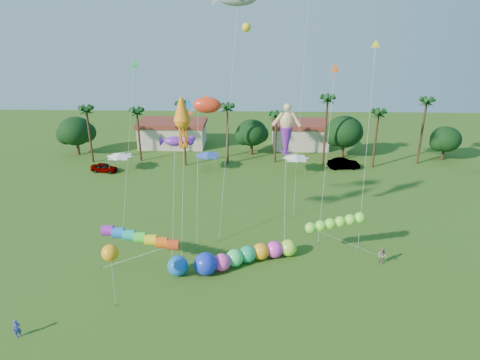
{
  "coord_description": "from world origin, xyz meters",
  "views": [
    {
      "loc": [
        1.17,
        -28.03,
        24.2
      ],
      "look_at": [
        0.0,
        10.0,
        9.0
      ],
      "focal_mm": 32.0,
      "sensor_mm": 36.0,
      "label": 1
    }
  ],
  "objects_px": {
    "car_a": "(104,168)",
    "blue_ball": "(178,266)",
    "spectator_a": "(17,329)",
    "car_b": "(344,164)",
    "caterpillar_inflatable": "(243,256)",
    "spectator_b": "(382,256)"
  },
  "relations": [
    {
      "from": "caterpillar_inflatable",
      "to": "spectator_b",
      "type": "bearing_deg",
      "value": -22.63
    },
    {
      "from": "car_a",
      "to": "blue_ball",
      "type": "relative_size",
      "value": 2.09
    },
    {
      "from": "caterpillar_inflatable",
      "to": "blue_ball",
      "type": "height_order",
      "value": "caterpillar_inflatable"
    },
    {
      "from": "car_b",
      "to": "spectator_a",
      "type": "xyz_separation_m",
      "value": [
        -33.33,
        -39.77,
        -0.04
      ]
    },
    {
      "from": "car_a",
      "to": "spectator_a",
      "type": "height_order",
      "value": "spectator_a"
    },
    {
      "from": "car_a",
      "to": "blue_ball",
      "type": "height_order",
      "value": "blue_ball"
    },
    {
      "from": "car_b",
      "to": "caterpillar_inflatable",
      "type": "height_order",
      "value": "caterpillar_inflatable"
    },
    {
      "from": "caterpillar_inflatable",
      "to": "car_a",
      "type": "bearing_deg",
      "value": 106.35
    },
    {
      "from": "car_a",
      "to": "car_b",
      "type": "relative_size",
      "value": 0.83
    },
    {
      "from": "spectator_b",
      "to": "caterpillar_inflatable",
      "type": "distance_m",
      "value": 14.18
    },
    {
      "from": "spectator_a",
      "to": "blue_ball",
      "type": "height_order",
      "value": "blue_ball"
    },
    {
      "from": "spectator_b",
      "to": "caterpillar_inflatable",
      "type": "relative_size",
      "value": 0.17
    },
    {
      "from": "car_b",
      "to": "caterpillar_inflatable",
      "type": "xyz_separation_m",
      "value": [
        -15.78,
        -28.83,
        0.12
      ]
    },
    {
      "from": "spectator_a",
      "to": "car_b",
      "type": "bearing_deg",
      "value": 16.27
    },
    {
      "from": "caterpillar_inflatable",
      "to": "spectator_a",
      "type": "bearing_deg",
      "value": -172.88
    },
    {
      "from": "caterpillar_inflatable",
      "to": "blue_ball",
      "type": "xyz_separation_m",
      "value": [
        -6.29,
        -2.0,
        0.05
      ]
    },
    {
      "from": "spectator_a",
      "to": "caterpillar_inflatable",
      "type": "relative_size",
      "value": 0.15
    },
    {
      "from": "car_a",
      "to": "caterpillar_inflatable",
      "type": "distance_m",
      "value": 34.67
    },
    {
      "from": "car_b",
      "to": "blue_ball",
      "type": "distance_m",
      "value": 37.91
    },
    {
      "from": "car_a",
      "to": "spectator_b",
      "type": "height_order",
      "value": "spectator_b"
    },
    {
      "from": "spectator_b",
      "to": "blue_ball",
      "type": "xyz_separation_m",
      "value": [
        -20.45,
        -2.54,
        0.08
      ]
    },
    {
      "from": "car_b",
      "to": "spectator_a",
      "type": "height_order",
      "value": "car_b"
    }
  ]
}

